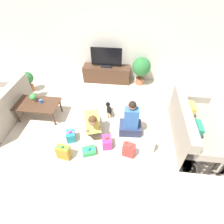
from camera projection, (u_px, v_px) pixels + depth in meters
name	position (u px, v px, depth m)	size (l,w,h in m)	color
ground_plane	(91.00, 131.00, 4.31)	(16.00, 16.00, 0.00)	beige
wall_back	(105.00, 39.00, 5.37)	(8.40, 0.06, 2.60)	beige
sofa_left	(0.00, 110.00, 4.44)	(0.93, 1.89, 0.85)	gray
sofa_right	(194.00, 129.00, 3.97)	(0.93, 1.89, 0.85)	gray
coffee_table	(37.00, 105.00, 4.43)	(1.09, 0.64, 0.45)	#472D1E
tv_console	(107.00, 74.00, 5.85)	(1.53, 0.45, 0.53)	#472D1E
tv	(106.00, 59.00, 5.48)	(0.97, 0.20, 0.63)	black
potted_plant_back_right	(141.00, 68.00, 5.50)	(0.58, 0.58, 0.91)	#A36042
potted_plant_corner_left	(28.00, 80.00, 5.31)	(0.36, 0.36, 0.65)	#A36042
person_kneeling	(92.00, 122.00, 4.04)	(0.54, 0.85, 0.81)	#23232D
person_sitting	(131.00, 122.00, 4.05)	(0.54, 0.50, 0.98)	#283351
dog	(109.00, 108.00, 4.62)	(0.22, 0.44, 0.31)	black
gift_box_a	(89.00, 151.00, 3.81)	(0.35, 0.30, 0.17)	#2D934C
gift_box_b	(64.00, 152.00, 3.66)	(0.30, 0.21, 0.38)	orange
gift_box_c	(107.00, 142.00, 3.89)	(0.25, 0.30, 0.32)	#CC3389
gift_box_d	(71.00, 136.00, 4.04)	(0.26, 0.29, 0.30)	teal
gift_bag_a	(129.00, 150.00, 3.68)	(0.28, 0.20, 0.38)	red
gift_bag_b	(149.00, 145.00, 3.76)	(0.24, 0.17, 0.40)	white
mug	(41.00, 101.00, 4.39)	(0.12, 0.08, 0.09)	#386BAD
tabletop_plant	(33.00, 97.00, 4.38)	(0.17, 0.17, 0.22)	#A36042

